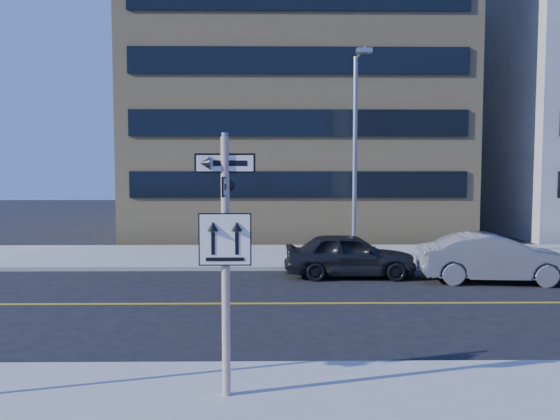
{
  "coord_description": "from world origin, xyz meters",
  "views": [
    {
      "loc": [
        0.72,
        -10.78,
        3.62
      ],
      "look_at": [
        0.92,
        4.0,
        2.59
      ],
      "focal_mm": 35.0,
      "sensor_mm": 36.0,
      "label": 1
    }
  ],
  "objects_px": {
    "sign_pole": "(225,249)",
    "streetlight_a": "(356,143)",
    "parked_car_b": "(495,258)",
    "parked_car_a": "(349,255)"
  },
  "relations": [
    {
      "from": "parked_car_b",
      "to": "streetlight_a",
      "type": "xyz_separation_m",
      "value": [
        -4.01,
        3.9,
        3.96
      ]
    },
    {
      "from": "sign_pole",
      "to": "parked_car_b",
      "type": "distance_m",
      "value": 12.44
    },
    {
      "from": "sign_pole",
      "to": "streetlight_a",
      "type": "height_order",
      "value": "streetlight_a"
    },
    {
      "from": "sign_pole",
      "to": "parked_car_a",
      "type": "xyz_separation_m",
      "value": [
        3.36,
        10.32,
        -1.67
      ]
    },
    {
      "from": "parked_car_b",
      "to": "streetlight_a",
      "type": "height_order",
      "value": "streetlight_a"
    },
    {
      "from": "parked_car_b",
      "to": "parked_car_a",
      "type": "bearing_deg",
      "value": 84.91
    },
    {
      "from": "sign_pole",
      "to": "streetlight_a",
      "type": "relative_size",
      "value": 0.51
    },
    {
      "from": "sign_pole",
      "to": "streetlight_a",
      "type": "bearing_deg",
      "value": 73.23
    },
    {
      "from": "parked_car_a",
      "to": "streetlight_a",
      "type": "distance_m",
      "value": 5.0
    },
    {
      "from": "parked_car_b",
      "to": "streetlight_a",
      "type": "bearing_deg",
      "value": 52.3
    }
  ]
}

